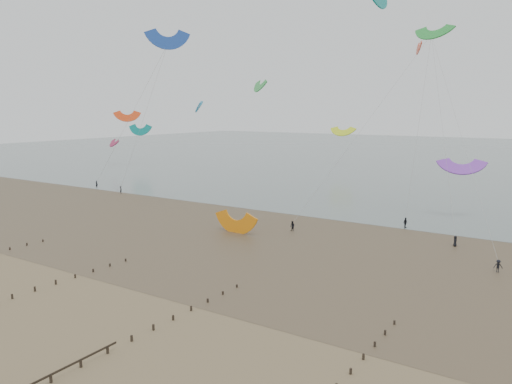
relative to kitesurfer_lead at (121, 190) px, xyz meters
The scene contains 6 objects.
ground 74.07m from the kitesurfer_lead, 41.19° to the right, with size 500.00×500.00×0.00m, color brown.
sea_and_shore 53.63m from the kitesurfer_lead, 15.55° to the right, with size 500.00×665.00×0.03m.
kitesurfer_lead is the anchor object (origin of this frame).
kitesurfers 74.57m from the kitesurfer_lead, ahead, with size 125.19×27.21×1.89m.
grounded_kite 47.78m from the kitesurfer_lead, 19.80° to the right, with size 7.09×3.71×5.40m, color orange, non-canonical shape.
kites_airborne 63.63m from the kitesurfer_lead, 48.47° to the left, with size 264.22×127.16×39.93m.
Camera 1 is at (35.08, -31.83, 19.83)m, focal length 35.00 mm.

